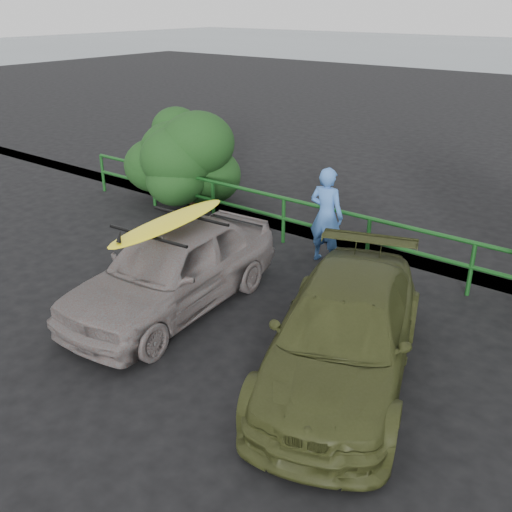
{
  "coord_description": "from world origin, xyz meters",
  "views": [
    {
      "loc": [
        5.48,
        -4.42,
        4.8
      ],
      "look_at": [
        0.46,
        2.12,
        1.1
      ],
      "focal_mm": 40.0,
      "sensor_mm": 36.0,
      "label": 1
    }
  ],
  "objects_px": {
    "sedan": "(173,268)",
    "surfboard": "(170,222)",
    "guardrail": "(324,230)",
    "olive_vehicle": "(344,333)",
    "man": "(326,216)"
  },
  "relations": [
    {
      "from": "sedan",
      "to": "surfboard",
      "type": "height_order",
      "value": "surfboard"
    },
    {
      "from": "sedan",
      "to": "olive_vehicle",
      "type": "relative_size",
      "value": 0.95
    },
    {
      "from": "sedan",
      "to": "surfboard",
      "type": "distance_m",
      "value": 0.82
    },
    {
      "from": "sedan",
      "to": "olive_vehicle",
      "type": "bearing_deg",
      "value": -3.47
    },
    {
      "from": "man",
      "to": "surfboard",
      "type": "distance_m",
      "value": 3.4
    },
    {
      "from": "guardrail",
      "to": "surfboard",
      "type": "xyz_separation_m",
      "value": [
        -0.83,
        -3.47,
        1.03
      ]
    },
    {
      "from": "guardrail",
      "to": "man",
      "type": "xyz_separation_m",
      "value": [
        0.21,
        -0.29,
        0.45
      ]
    },
    {
      "from": "olive_vehicle",
      "to": "man",
      "type": "relative_size",
      "value": 2.35
    },
    {
      "from": "surfboard",
      "to": "sedan",
      "type": "bearing_deg",
      "value": 175.61
    },
    {
      "from": "olive_vehicle",
      "to": "surfboard",
      "type": "bearing_deg",
      "value": 162.08
    },
    {
      "from": "guardrail",
      "to": "man",
      "type": "distance_m",
      "value": 0.57
    },
    {
      "from": "guardrail",
      "to": "sedan",
      "type": "bearing_deg",
      "value": -103.51
    },
    {
      "from": "olive_vehicle",
      "to": "guardrail",
      "type": "bearing_deg",
      "value": 106.05
    },
    {
      "from": "sedan",
      "to": "man",
      "type": "distance_m",
      "value": 3.35
    },
    {
      "from": "guardrail",
      "to": "surfboard",
      "type": "distance_m",
      "value": 3.71
    }
  ]
}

